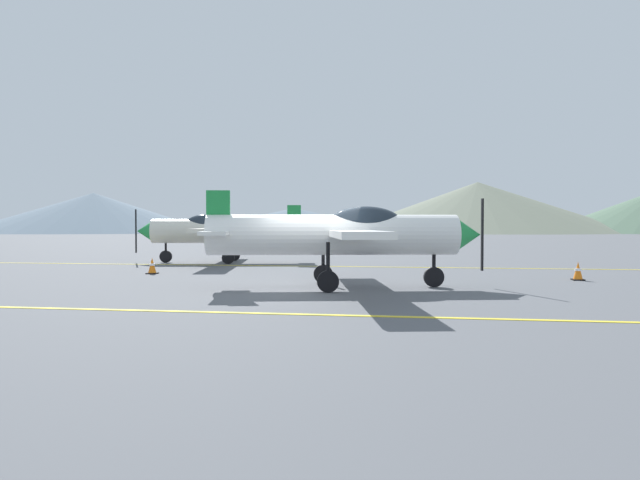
# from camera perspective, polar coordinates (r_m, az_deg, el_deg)

# --- Properties ---
(ground_plane) EXTENTS (400.00, 400.00, 0.00)m
(ground_plane) POSITION_cam_1_polar(r_m,az_deg,el_deg) (15.21, -0.88, -5.11)
(ground_plane) COLOR #54565B
(apron_line_near) EXTENTS (80.00, 0.16, 0.01)m
(apron_line_near) POSITION_cam_1_polar(r_m,az_deg,el_deg) (11.13, -4.47, -7.51)
(apron_line_near) COLOR yellow
(apron_line_near) RESTS_ON ground_plane
(apron_line_far) EXTENTS (80.00, 0.16, 0.01)m
(apron_line_far) POSITION_cam_1_polar(r_m,az_deg,el_deg) (23.77, 2.57, -2.72)
(apron_line_far) COLOR yellow
(apron_line_far) RESTS_ON ground_plane
(airplane_near) EXTENTS (7.95, 9.07, 2.72)m
(airplane_near) POSITION_cam_1_polar(r_m,az_deg,el_deg) (15.66, 2.41, 0.70)
(airplane_near) COLOR white
(airplane_near) RESTS_ON ground_plane
(airplane_mid) EXTENTS (7.95, 9.08, 2.72)m
(airplane_mid) POSITION_cam_1_polar(r_m,az_deg,el_deg) (26.81, -10.12, 0.99)
(airplane_mid) COLOR silver
(airplane_mid) RESTS_ON ground_plane
(traffic_cone_front) EXTENTS (0.36, 0.36, 0.59)m
(traffic_cone_front) POSITION_cam_1_polar(r_m,az_deg,el_deg) (19.64, 24.83, -2.91)
(traffic_cone_front) COLOR black
(traffic_cone_front) RESTS_ON ground_plane
(traffic_cone_side) EXTENTS (0.36, 0.36, 0.59)m
(traffic_cone_side) POSITION_cam_1_polar(r_m,az_deg,el_deg) (21.09, -16.75, -2.55)
(traffic_cone_side) COLOR black
(traffic_cone_side) RESTS_ON ground_plane
(hill_left) EXTENTS (60.72, 60.72, 10.10)m
(hill_left) POSITION_cam_1_polar(r_m,az_deg,el_deg) (153.67, -22.09, 2.59)
(hill_left) COLOR slate
(hill_left) RESTS_ON ground_plane
(hill_centerleft) EXTENTS (63.08, 63.08, 6.94)m
(hill_centerleft) POSITION_cam_1_polar(r_m,az_deg,el_deg) (165.53, -2.65, 2.07)
(hill_centerleft) COLOR slate
(hill_centerleft) RESTS_ON ground_plane
(hill_centerright) EXTENTS (74.13, 74.13, 13.19)m
(hill_centerright) POSITION_cam_1_polar(r_m,az_deg,el_deg) (152.42, 15.77, 3.24)
(hill_centerright) COLOR slate
(hill_centerright) RESTS_ON ground_plane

